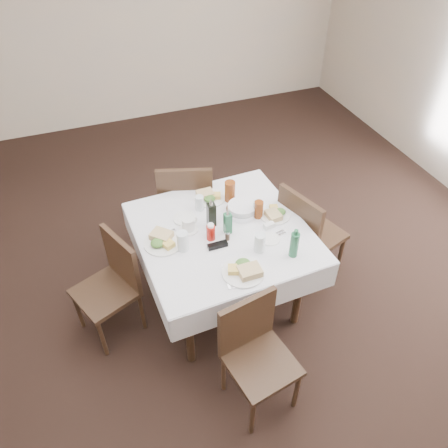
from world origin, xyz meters
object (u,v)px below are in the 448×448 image
Objects in this scene: water_e at (258,208)px; oil_cruet_dark at (211,214)px; chair_north at (187,202)px; chair_west at (113,280)px; water_n at (199,203)px; ketchup_bottle at (211,232)px; water_w at (183,241)px; dining_table at (223,240)px; chair_south at (255,348)px; bread_basket at (242,209)px; oil_cruet_green at (228,222)px; coffee_mug at (189,225)px; green_bottle at (294,244)px; chair_east at (306,231)px; water_s at (260,243)px.

oil_cruet_dark is at bearing 176.94° from water_e.
chair_west is (-0.75, -0.62, -0.06)m from chair_north.
water_n is 0.34m from ketchup_bottle.
water_e is 0.87× the size of water_w.
dining_table is 0.35m from water_e.
water_n reaches higher than dining_table.
dining_table is at bearing 14.06° from water_w.
chair_west is 6.28× the size of ketchup_bottle.
dining_table is at bearing 83.80° from chair_south.
bread_basket is 0.99× the size of oil_cruet_dark.
oil_cruet_green is at bearing -6.19° from chair_west.
chair_south is 7.09× the size of water_n.
water_n is (-0.00, -0.39, 0.28)m from chair_north.
oil_cruet_green is (0.11, -0.32, 0.03)m from water_n.
oil_cruet_dark is (0.04, 0.90, 0.38)m from chair_south.
chair_north is at bearing 75.84° from coffee_mug.
oil_cruet_dark is 1.06× the size of green_bottle.
water_e is 0.53m from coffee_mug.
chair_east is 3.89× the size of bread_basket.
green_bottle reaches higher than water_e.
oil_cruet_dark is at bearing 130.17° from green_bottle.
oil_cruet_dark is at bearing -170.94° from bread_basket.
chair_west is 3.55× the size of bread_basket.
oil_cruet_green is at bearing -42.10° from dining_table.
coffee_mug is at bearing 179.06° from oil_cruet_dark.
water_n is 0.86× the size of water_s.
water_s is at bearing -21.80° from water_w.
chair_west is at bearing 175.41° from dining_table.
water_n is 0.44m from water_e.
chair_south is 5.59× the size of coffee_mug.
water_w is 0.35m from oil_cruet_green.
dining_table is 1.36× the size of chair_east.
water_n is (0.01, 1.10, 0.34)m from chair_south.
chair_north reaches higher than dining_table.
oil_cruet_green reaches higher than bread_basket.
water_w is 0.20m from coffee_mug.
oil_cruet_green reaches higher than water_e.
chair_west is at bearing -163.17° from water_n.
chair_north is 0.48m from water_n.
oil_cruet_dark is at bearing 1.88° from chair_west.
chair_south is at bearing -90.43° from chair_north.
water_s is at bearing -43.19° from coffee_mug.
water_e reaches higher than dining_table.
water_w is 0.75m from green_bottle.
coffee_mug reaches higher than chair_south.
ketchup_bottle is 0.88× the size of coffee_mug.
oil_cruet_green is at bearing 8.71° from water_w.
chair_west is at bearing 177.59° from chair_east.
bread_basket is 0.36m from ketchup_bottle.
dining_table is 8.28× the size of coffee_mug.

